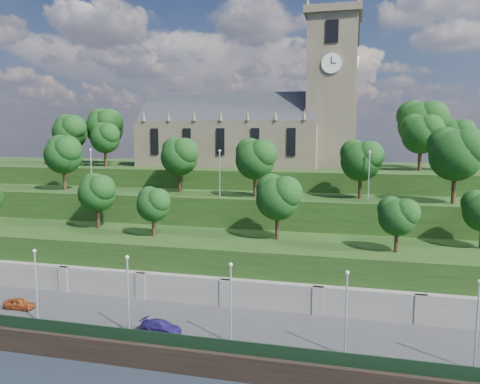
# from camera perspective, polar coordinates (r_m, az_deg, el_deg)

# --- Properties ---
(ground) EXTENTS (320.00, 320.00, 0.00)m
(ground) POSITION_cam_1_polar(r_m,az_deg,el_deg) (45.44, -12.44, -20.11)
(ground) COLOR black
(ground) RESTS_ON ground
(promenade) EXTENTS (160.00, 12.00, 2.00)m
(promenade) POSITION_cam_1_polar(r_m,az_deg,el_deg) (49.93, -9.27, -16.20)
(promenade) COLOR #2D2D30
(promenade) RESTS_ON ground
(quay_wall) EXTENTS (160.00, 0.50, 2.20)m
(quay_wall) POSITION_cam_1_polar(r_m,az_deg,el_deg) (44.91, -12.51, -18.88)
(quay_wall) COLOR black
(quay_wall) RESTS_ON ground
(fence) EXTENTS (160.00, 0.10, 1.20)m
(fence) POSITION_cam_1_polar(r_m,az_deg,el_deg) (44.81, -12.17, -16.82)
(fence) COLOR black
(fence) RESTS_ON promenade
(retaining_wall) EXTENTS (160.00, 2.10, 5.00)m
(retaining_wall) POSITION_cam_1_polar(r_m,az_deg,el_deg) (54.54, -6.75, -12.44)
(retaining_wall) COLOR slate
(retaining_wall) RESTS_ON ground
(embankment_lower) EXTENTS (160.00, 12.00, 8.00)m
(embankment_lower) POSITION_cam_1_polar(r_m,az_deg,el_deg) (59.48, -4.68, -9.24)
(embankment_lower) COLOR #193411
(embankment_lower) RESTS_ON ground
(embankment_upper) EXTENTS (160.00, 10.00, 12.00)m
(embankment_upper) POSITION_cam_1_polar(r_m,az_deg,el_deg) (69.18, -1.74, -5.21)
(embankment_upper) COLOR #193411
(embankment_upper) RESTS_ON ground
(hilltop) EXTENTS (160.00, 32.00, 15.00)m
(hilltop) POSITION_cam_1_polar(r_m,az_deg,el_deg) (88.97, 1.96, -1.52)
(hilltop) COLOR #193411
(hilltop) RESTS_ON ground
(church) EXTENTS (38.60, 12.35, 27.60)m
(church) POSITION_cam_1_polar(r_m,az_deg,el_deg) (83.95, 1.95, 8.27)
(church) COLOR brown
(church) RESTS_ON hilltop
(trees_lower) EXTENTS (67.05, 8.78, 7.93)m
(trees_lower) POSITION_cam_1_polar(r_m,az_deg,el_deg) (57.72, -4.02, -0.82)
(trees_lower) COLOR black
(trees_lower) RESTS_ON embankment_lower
(trees_upper) EXTENTS (63.11, 9.00, 9.60)m
(trees_upper) POSITION_cam_1_polar(r_m,az_deg,el_deg) (65.44, 2.82, 4.60)
(trees_upper) COLOR black
(trees_upper) RESTS_ON embankment_upper
(trees_hilltop) EXTENTS (73.85, 16.52, 11.62)m
(trees_hilltop) POSITION_cam_1_polar(r_m,az_deg,el_deg) (83.79, 1.65, 7.83)
(trees_hilltop) COLOR black
(trees_hilltop) RESTS_ON hilltop
(lamp_posts_promenade) EXTENTS (60.36, 0.36, 7.44)m
(lamp_posts_promenade) POSITION_cam_1_polar(r_m,az_deg,el_deg) (45.93, -13.51, -11.30)
(lamp_posts_promenade) COLOR #B2B2B7
(lamp_posts_promenade) RESTS_ON promenade
(lamp_posts_upper) EXTENTS (40.36, 0.36, 6.58)m
(lamp_posts_upper) POSITION_cam_1_polar(r_m,az_deg,el_deg) (64.92, -2.50, 2.80)
(lamp_posts_upper) COLOR #B2B2B7
(lamp_posts_upper) RESTS_ON embankment_upper
(car_left) EXTENTS (3.41, 1.37, 1.16)m
(car_left) POSITION_cam_1_polar(r_m,az_deg,el_deg) (56.75, -25.31, -12.20)
(car_left) COLOR #8D3C17
(car_left) RESTS_ON promenade
(car_right) EXTENTS (4.26, 2.27, 1.18)m
(car_right) POSITION_cam_1_polar(r_m,az_deg,el_deg) (46.46, -9.57, -15.90)
(car_right) COLOR navy
(car_right) RESTS_ON promenade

